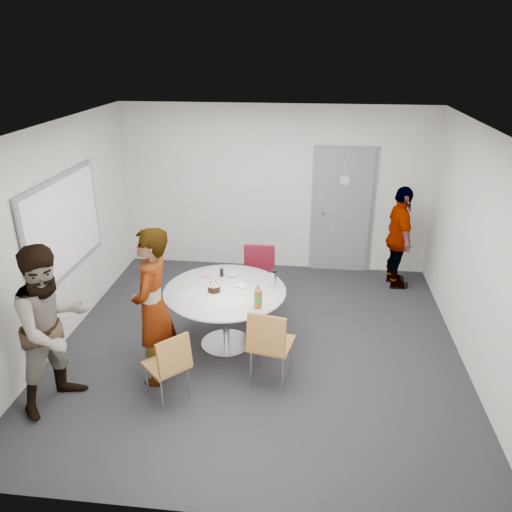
# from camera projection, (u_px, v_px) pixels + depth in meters

# --- Properties ---
(floor) EXTENTS (5.00, 5.00, 0.00)m
(floor) POSITION_uv_depth(u_px,v_px,m) (258.00, 345.00, 6.35)
(floor) COLOR black
(floor) RESTS_ON ground
(ceiling) EXTENTS (5.00, 5.00, 0.00)m
(ceiling) POSITION_uv_depth(u_px,v_px,m) (259.00, 130.00, 5.28)
(ceiling) COLOR silver
(ceiling) RESTS_ON wall_back
(wall_back) EXTENTS (5.00, 0.00, 5.00)m
(wall_back) POSITION_uv_depth(u_px,v_px,m) (275.00, 189.00, 8.10)
(wall_back) COLOR beige
(wall_back) RESTS_ON floor
(wall_left) EXTENTS (0.00, 5.00, 5.00)m
(wall_left) POSITION_uv_depth(u_px,v_px,m) (55.00, 239.00, 6.08)
(wall_left) COLOR beige
(wall_left) RESTS_ON floor
(wall_right) EXTENTS (0.00, 5.00, 5.00)m
(wall_right) POSITION_uv_depth(u_px,v_px,m) (481.00, 257.00, 5.55)
(wall_right) COLOR beige
(wall_right) RESTS_ON floor
(wall_front) EXTENTS (5.00, 0.00, 5.00)m
(wall_front) POSITION_uv_depth(u_px,v_px,m) (220.00, 380.00, 3.53)
(wall_front) COLOR beige
(wall_front) RESTS_ON floor
(door) EXTENTS (1.02, 0.17, 2.12)m
(door) POSITION_uv_depth(u_px,v_px,m) (342.00, 211.00, 8.09)
(door) COLOR slate
(door) RESTS_ON wall_back
(whiteboard) EXTENTS (0.04, 1.90, 1.25)m
(whiteboard) POSITION_uv_depth(u_px,v_px,m) (64.00, 225.00, 6.21)
(whiteboard) COLOR gray
(whiteboard) RESTS_ON wall_left
(table) EXTENTS (1.49, 1.49, 1.06)m
(table) POSITION_uv_depth(u_px,v_px,m) (226.00, 298.00, 6.11)
(table) COLOR white
(table) RESTS_ON floor
(chair_near_left) EXTENTS (0.58, 0.58, 0.83)m
(chair_near_left) POSITION_uv_depth(u_px,v_px,m) (170.00, 362.00, 5.17)
(chair_near_left) COLOR brown
(chair_near_left) RESTS_ON floor
(chair_near_right) EXTENTS (0.53, 0.56, 0.94)m
(chair_near_right) POSITION_uv_depth(u_px,v_px,m) (269.00, 341.00, 5.41)
(chair_near_right) COLOR brown
(chair_near_right) RESTS_ON floor
(chair_far) EXTENTS (0.47, 0.50, 0.96)m
(chair_far) POSITION_uv_depth(u_px,v_px,m) (259.00, 272.00, 6.99)
(chair_far) COLOR maroon
(chair_far) RESTS_ON floor
(person_main) EXTENTS (0.46, 0.68, 1.82)m
(person_main) POSITION_uv_depth(u_px,v_px,m) (153.00, 307.00, 5.41)
(person_main) COLOR #A5C6EA
(person_main) RESTS_ON floor
(person_left) EXTENTS (1.01, 1.09, 1.80)m
(person_left) POSITION_uv_depth(u_px,v_px,m) (53.00, 328.00, 5.04)
(person_left) COLOR white
(person_left) RESTS_ON floor
(person_right) EXTENTS (0.51, 0.98, 1.61)m
(person_right) POSITION_uv_depth(u_px,v_px,m) (399.00, 238.00, 7.61)
(person_right) COLOR black
(person_right) RESTS_ON floor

